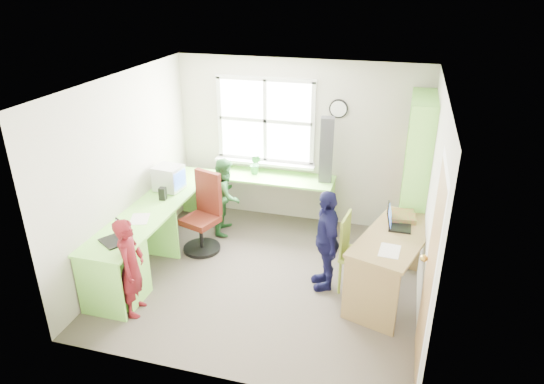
# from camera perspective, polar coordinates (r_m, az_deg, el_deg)

# --- Properties ---
(room) EXTENTS (3.64, 3.44, 2.44)m
(room) POSITION_cam_1_polar(r_m,az_deg,el_deg) (5.60, -0.31, 0.93)
(room) COLOR #4D453C
(room) RESTS_ON ground
(l_desk) EXTENTS (2.38, 2.95, 0.75)m
(l_desk) POSITION_cam_1_polar(r_m,az_deg,el_deg) (6.09, -13.38, -5.74)
(l_desk) COLOR #9BFF65
(l_desk) RESTS_ON ground
(right_desk) EXTENTS (1.02, 1.51, 0.80)m
(right_desk) POSITION_cam_1_polar(r_m,az_deg,el_deg) (5.66, 14.13, -6.87)
(right_desk) COLOR #987C4C
(right_desk) RESTS_ON ground
(bookshelf) EXTENTS (0.30, 1.02, 2.10)m
(bookshelf) POSITION_cam_1_polar(r_m,az_deg,el_deg) (6.51, 16.43, 1.27)
(bookshelf) COLOR #9BFF65
(bookshelf) RESTS_ON ground
(swivel_chair) EXTENTS (0.63, 0.63, 1.08)m
(swivel_chair) POSITION_cam_1_polar(r_m,az_deg,el_deg) (6.55, -8.01, -2.96)
(swivel_chair) COLOR black
(swivel_chair) RESTS_ON ground
(wooden_chair) EXTENTS (0.45, 0.45, 0.94)m
(wooden_chair) POSITION_cam_1_polar(r_m,az_deg,el_deg) (5.74, 9.57, -6.80)
(wooden_chair) COLOR #8EA537
(wooden_chair) RESTS_ON ground
(crt_monitor) EXTENTS (0.38, 0.35, 0.34)m
(crt_monitor) POSITION_cam_1_polar(r_m,az_deg,el_deg) (6.67, -12.05, 1.60)
(crt_monitor) COLOR silver
(crt_monitor) RESTS_ON l_desk
(laptop_left) EXTENTS (0.39, 0.37, 0.21)m
(laptop_left) POSITION_cam_1_polar(r_m,az_deg,el_deg) (5.61, -17.85, -5.05)
(laptop_left) COLOR black
(laptop_left) RESTS_ON l_desk
(laptop_right) EXTENTS (0.28, 0.34, 0.23)m
(laptop_right) POSITION_cam_1_polar(r_m,az_deg,el_deg) (5.72, 14.35, -3.37)
(laptop_right) COLOR black
(laptop_right) RESTS_ON right_desk
(speaker_a) EXTENTS (0.09, 0.09, 0.17)m
(speaker_a) POSITION_cam_1_polar(r_m,az_deg,el_deg) (6.44, -12.74, -0.20)
(speaker_a) COLOR black
(speaker_a) RESTS_ON l_desk
(speaker_b) EXTENTS (0.11, 0.11, 0.18)m
(speaker_b) POSITION_cam_1_polar(r_m,az_deg,el_deg) (6.85, -10.67, 1.59)
(speaker_b) COLOR black
(speaker_b) RESTS_ON l_desk
(cd_tower) EXTENTS (0.21, 0.19, 0.93)m
(cd_tower) POSITION_cam_1_polar(r_m,az_deg,el_deg) (6.77, 6.42, 4.94)
(cd_tower) COLOR black
(cd_tower) RESTS_ON l_desk
(game_box) EXTENTS (0.35, 0.35, 0.06)m
(game_box) POSITION_cam_1_polar(r_m,az_deg,el_deg) (5.92, 14.98, -2.76)
(game_box) COLOR red
(game_box) RESTS_ON right_desk
(paper_a) EXTENTS (0.30, 0.36, 0.00)m
(paper_a) POSITION_cam_1_polar(r_m,az_deg,el_deg) (6.03, -15.31, -3.08)
(paper_a) COLOR white
(paper_a) RESTS_ON l_desk
(paper_b) EXTENTS (0.23, 0.31, 0.00)m
(paper_b) POSITION_cam_1_polar(r_m,az_deg,el_deg) (5.23, 13.67, -6.73)
(paper_b) COLOR white
(paper_b) RESTS_ON right_desk
(potted_plant) EXTENTS (0.19, 0.17, 0.30)m
(potted_plant) POSITION_cam_1_polar(r_m,az_deg,el_deg) (7.07, -1.97, 3.26)
(potted_plant) COLOR #2F773E
(potted_plant) RESTS_ON l_desk
(person_red) EXTENTS (0.36, 0.47, 1.15)m
(person_red) POSITION_cam_1_polar(r_m,az_deg,el_deg) (5.45, -16.24, -8.48)
(person_red) COLOR maroon
(person_red) RESTS_ON ground
(person_green) EXTENTS (0.50, 0.60, 1.11)m
(person_green) POSITION_cam_1_polar(r_m,az_deg,el_deg) (6.93, -5.43, -0.42)
(person_green) COLOR #28652E
(person_green) RESTS_ON ground
(person_navy) EXTENTS (0.54, 0.79, 1.24)m
(person_navy) POSITION_cam_1_polar(r_m,az_deg,el_deg) (5.68, 6.40, -5.62)
(person_navy) COLOR #14143F
(person_navy) RESTS_ON ground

